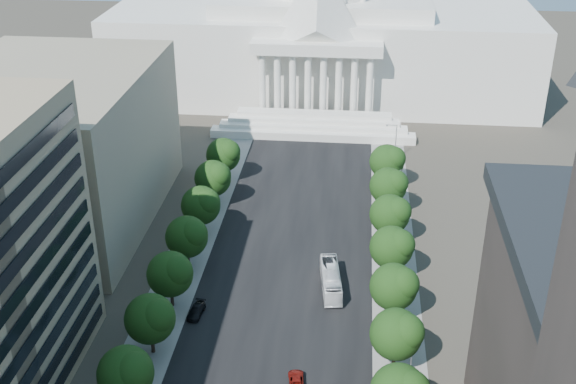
% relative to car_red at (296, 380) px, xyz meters
% --- Properties ---
extents(road_asphalt, '(30.00, 260.00, 0.01)m').
position_rel_car_red_xyz_m(road_asphalt, '(-4.15, 34.80, -0.66)').
color(road_asphalt, black).
rests_on(road_asphalt, ground).
extents(sidewalk_left, '(8.00, 260.00, 0.02)m').
position_rel_car_red_xyz_m(sidewalk_left, '(-23.15, 34.80, -0.66)').
color(sidewalk_left, gray).
rests_on(sidewalk_left, ground).
extents(sidewalk_right, '(8.00, 260.00, 0.02)m').
position_rel_car_red_xyz_m(sidewalk_right, '(14.85, 34.80, -0.66)').
color(sidewalk_right, gray).
rests_on(sidewalk_right, ground).
extents(capitol, '(120.00, 56.00, 73.00)m').
position_rel_car_red_xyz_m(capitol, '(-4.15, 129.69, 19.35)').
color(capitol, white).
rests_on(capitol, ground).
extents(office_block_left_far, '(38.00, 52.00, 30.00)m').
position_rel_car_red_xyz_m(office_block_left_far, '(-52.15, 44.80, 14.34)').
color(office_block_left_far, gray).
rests_on(office_block_left_far, ground).
extents(tree_l_d, '(7.79, 7.60, 9.97)m').
position_rel_car_red_xyz_m(tree_l_d, '(-21.81, -7.40, 5.80)').
color(tree_l_d, '#33261C').
rests_on(tree_l_d, ground).
extents(tree_l_e, '(7.79, 7.60, 9.97)m').
position_rel_car_red_xyz_m(tree_l_e, '(-21.81, 4.60, 5.80)').
color(tree_l_e, '#33261C').
rests_on(tree_l_e, ground).
extents(tree_l_f, '(7.79, 7.60, 9.97)m').
position_rel_car_red_xyz_m(tree_l_f, '(-21.81, 16.60, 5.80)').
color(tree_l_f, '#33261C').
rests_on(tree_l_f, ground).
extents(tree_l_g, '(7.79, 7.60, 9.97)m').
position_rel_car_red_xyz_m(tree_l_g, '(-21.81, 28.60, 5.80)').
color(tree_l_g, '#33261C').
rests_on(tree_l_g, ground).
extents(tree_l_h, '(7.79, 7.60, 9.97)m').
position_rel_car_red_xyz_m(tree_l_h, '(-21.81, 40.60, 5.80)').
color(tree_l_h, '#33261C').
rests_on(tree_l_h, ground).
extents(tree_l_i, '(7.79, 7.60, 9.97)m').
position_rel_car_red_xyz_m(tree_l_i, '(-21.81, 52.60, 5.80)').
color(tree_l_i, '#33261C').
rests_on(tree_l_i, ground).
extents(tree_l_j, '(7.79, 7.60, 9.97)m').
position_rel_car_red_xyz_m(tree_l_j, '(-21.81, 64.60, 5.80)').
color(tree_l_j, '#33261C').
rests_on(tree_l_j, ground).
extents(tree_r_e, '(7.79, 7.60, 9.97)m').
position_rel_car_red_xyz_m(tree_r_e, '(14.19, 4.60, 5.80)').
color(tree_r_e, '#33261C').
rests_on(tree_r_e, ground).
extents(tree_r_f, '(7.79, 7.60, 9.97)m').
position_rel_car_red_xyz_m(tree_r_f, '(14.19, 16.60, 5.80)').
color(tree_r_f, '#33261C').
rests_on(tree_r_f, ground).
extents(tree_r_g, '(7.79, 7.60, 9.97)m').
position_rel_car_red_xyz_m(tree_r_g, '(14.19, 28.60, 5.80)').
color(tree_r_g, '#33261C').
rests_on(tree_r_g, ground).
extents(tree_r_h, '(7.79, 7.60, 9.97)m').
position_rel_car_red_xyz_m(tree_r_h, '(14.19, 40.60, 5.80)').
color(tree_r_h, '#33261C').
rests_on(tree_r_h, ground).
extents(tree_r_i, '(7.79, 7.60, 9.97)m').
position_rel_car_red_xyz_m(tree_r_i, '(14.19, 52.60, 5.80)').
color(tree_r_i, '#33261C').
rests_on(tree_r_i, ground).
extents(tree_r_j, '(7.79, 7.60, 9.97)m').
position_rel_car_red_xyz_m(tree_r_j, '(14.19, 64.60, 5.80)').
color(tree_r_j, '#33261C').
rests_on(tree_r_j, ground).
extents(streetlight_c, '(2.61, 0.44, 9.00)m').
position_rel_car_red_xyz_m(streetlight_c, '(15.76, 4.80, 5.16)').
color(streetlight_c, gray).
rests_on(streetlight_c, ground).
extents(streetlight_d, '(2.61, 0.44, 9.00)m').
position_rel_car_red_xyz_m(streetlight_d, '(15.76, 29.80, 5.16)').
color(streetlight_d, gray).
rests_on(streetlight_d, ground).
extents(streetlight_e, '(2.61, 0.44, 9.00)m').
position_rel_car_red_xyz_m(streetlight_e, '(15.76, 54.80, 5.16)').
color(streetlight_e, gray).
rests_on(streetlight_e, ground).
extents(streetlight_f, '(2.61, 0.44, 9.00)m').
position_rel_car_red_xyz_m(streetlight_f, '(15.76, 79.80, 5.16)').
color(streetlight_f, gray).
rests_on(streetlight_f, ground).
extents(car_red, '(2.80, 4.98, 1.31)m').
position_rel_car_red_xyz_m(car_red, '(0.00, 0.00, 0.00)').
color(car_red, maroon).
rests_on(car_red, ground).
extents(car_dark_b, '(2.62, 5.25, 1.46)m').
position_rel_car_red_xyz_m(car_dark_b, '(-17.65, 14.63, 0.07)').
color(car_dark_b, black).
rests_on(car_dark_b, ground).
extents(city_bus, '(4.51, 12.97, 3.54)m').
position_rel_car_red_xyz_m(city_bus, '(3.73, 24.42, 1.11)').
color(city_bus, white).
rests_on(city_bus, ground).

